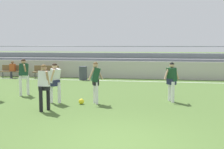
{
  "coord_description": "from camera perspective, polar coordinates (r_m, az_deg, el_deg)",
  "views": [
    {
      "loc": [
        1.02,
        -6.69,
        2.4
      ],
      "look_at": [
        -1.17,
        6.13,
        1.0
      ],
      "focal_mm": 45.52,
      "sensor_mm": 36.0,
      "label": 1
    }
  ],
  "objects": [
    {
      "name": "player_dark_overlapping",
      "position": [
        11.39,
        -3.31,
        -0.88
      ],
      "size": [
        0.56,
        0.48,
        1.69
      ],
      "color": "white",
      "rests_on": "ground"
    },
    {
      "name": "sideline_wall",
      "position": [
        19.71,
        6.68,
        0.88
      ],
      "size": [
        48.0,
        0.16,
        1.21
      ],
      "primitive_type": "cube",
      "color": "#BCB7AD",
      "rests_on": "ground"
    },
    {
      "name": "bleacher_stand",
      "position": [
        22.13,
        -3.14,
        2.38
      ],
      "size": [
        27.56,
        2.65,
        2.24
      ],
      "color": "#B2B2B7",
      "rests_on": "ground"
    },
    {
      "name": "ground_plane",
      "position": [
        7.18,
        1.0,
        -13.35
      ],
      "size": [
        160.0,
        160.0,
        0.0
      ],
      "primitive_type": "plane",
      "color": "#4C6B30"
    },
    {
      "name": "bench_centre_sideline",
      "position": [
        21.39,
        -19.22,
        0.84
      ],
      "size": [
        1.8,
        0.4,
        0.9
      ],
      "color": "brown",
      "rests_on": "ground"
    },
    {
      "name": "spectator_seated",
      "position": [
        21.27,
        -19.39,
        1.22
      ],
      "size": [
        0.36,
        0.42,
        1.21
      ],
      "color": "#2D2D38",
      "rests_on": "ground"
    },
    {
      "name": "trash_bin",
      "position": [
        19.12,
        -5.83,
        0.29
      ],
      "size": [
        0.54,
        0.54,
        0.91
      ],
      "primitive_type": "cylinder",
      "color": "#3D424C",
      "rests_on": "ground"
    },
    {
      "name": "player_white_trailing_run",
      "position": [
        11.72,
        -11.39,
        -0.99
      ],
      "size": [
        0.47,
        0.61,
        1.63
      ],
      "color": "white",
      "rests_on": "ground"
    },
    {
      "name": "field_line_sideline",
      "position": [
        18.34,
        6.42,
        -1.39
      ],
      "size": [
        44.0,
        0.12,
        0.01
      ],
      "primitive_type": "cube",
      "color": "white",
      "rests_on": "ground"
    },
    {
      "name": "player_white_wide_right",
      "position": [
        10.42,
        -13.46,
        -1.74
      ],
      "size": [
        0.44,
        0.47,
        1.68
      ],
      "color": "black",
      "rests_on": "ground"
    },
    {
      "name": "bench_far_right",
      "position": [
        20.31,
        -13.13,
        0.76
      ],
      "size": [
        1.8,
        0.4,
        0.9
      ],
      "color": "brown",
      "rests_on": "ground"
    },
    {
      "name": "player_dark_on_ball",
      "position": [
        11.99,
        11.87,
        -0.77
      ],
      "size": [
        0.67,
        0.47,
        1.65
      ],
      "color": "white",
      "rests_on": "ground"
    },
    {
      "name": "soccer_ball",
      "position": [
        11.47,
        -6.18,
        -5.39
      ],
      "size": [
        0.22,
        0.22,
        0.22
      ],
      "primitive_type": "sphere",
      "color": "yellow",
      "rests_on": "ground"
    },
    {
      "name": "player_dark_dropping_back",
      "position": [
        13.85,
        -17.29,
        0.18
      ],
      "size": [
        0.45,
        0.67,
        1.71
      ],
      "color": "white",
      "rests_on": "ground"
    }
  ]
}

